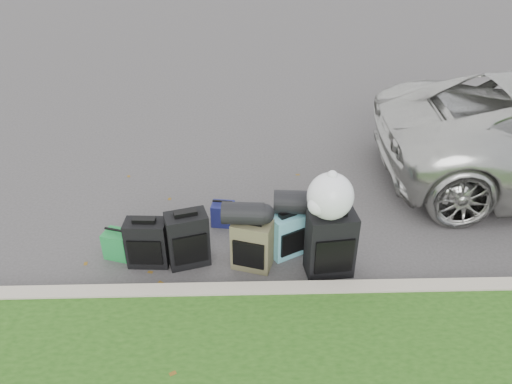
{
  "coord_description": "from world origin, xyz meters",
  "views": [
    {
      "loc": [
        -0.23,
        -4.8,
        3.68
      ],
      "look_at": [
        -0.1,
        0.2,
        0.55
      ],
      "focal_mm": 35.0,
      "sensor_mm": 36.0,
      "label": 1
    }
  ],
  "objects_px": {
    "tote_navy": "(223,214)",
    "suitcase_large_black_right": "(330,244)",
    "suitcase_small_black": "(147,243)",
    "suitcase_teal": "(287,235)",
    "tote_green": "(118,244)",
    "suitcase_large_black_left": "(188,239)",
    "suitcase_olive": "(252,245)"
  },
  "relations": [
    {
      "from": "tote_navy",
      "to": "suitcase_large_black_right",
      "type": "bearing_deg",
      "value": -29.95
    },
    {
      "from": "suitcase_small_black",
      "to": "suitcase_teal",
      "type": "xyz_separation_m",
      "value": [
        1.56,
        0.12,
        -0.02
      ]
    },
    {
      "from": "tote_green",
      "to": "tote_navy",
      "type": "height_order",
      "value": "tote_green"
    },
    {
      "from": "suitcase_large_black_left",
      "to": "tote_green",
      "type": "relative_size",
      "value": 1.99
    },
    {
      "from": "suitcase_teal",
      "to": "suitcase_large_black_right",
      "type": "bearing_deg",
      "value": -64.61
    },
    {
      "from": "suitcase_large_black_left",
      "to": "suitcase_teal",
      "type": "xyz_separation_m",
      "value": [
        1.11,
        0.12,
        -0.06
      ]
    },
    {
      "from": "suitcase_large_black_left",
      "to": "suitcase_olive",
      "type": "distance_m",
      "value": 0.72
    },
    {
      "from": "suitcase_olive",
      "to": "tote_green",
      "type": "distance_m",
      "value": 1.55
    },
    {
      "from": "suitcase_large_black_left",
      "to": "suitcase_teal",
      "type": "distance_m",
      "value": 1.12
    },
    {
      "from": "tote_green",
      "to": "suitcase_large_black_right",
      "type": "bearing_deg",
      "value": 9.25
    },
    {
      "from": "suitcase_small_black",
      "to": "suitcase_large_black_right",
      "type": "distance_m",
      "value": 2.01
    },
    {
      "from": "suitcase_olive",
      "to": "suitcase_teal",
      "type": "bearing_deg",
      "value": 44.19
    },
    {
      "from": "suitcase_small_black",
      "to": "suitcase_olive",
      "type": "relative_size",
      "value": 0.96
    },
    {
      "from": "suitcase_small_black",
      "to": "tote_navy",
      "type": "distance_m",
      "value": 1.1
    },
    {
      "from": "suitcase_large_black_right",
      "to": "suitcase_teal",
      "type": "bearing_deg",
      "value": 137.22
    },
    {
      "from": "suitcase_olive",
      "to": "tote_navy",
      "type": "distance_m",
      "value": 0.9
    },
    {
      "from": "suitcase_large_black_left",
      "to": "suitcase_teal",
      "type": "bearing_deg",
      "value": -9.8
    },
    {
      "from": "suitcase_small_black",
      "to": "suitcase_large_black_left",
      "type": "bearing_deg",
      "value": 3.15
    },
    {
      "from": "suitcase_olive",
      "to": "tote_navy",
      "type": "height_order",
      "value": "suitcase_olive"
    },
    {
      "from": "suitcase_large_black_left",
      "to": "suitcase_large_black_right",
      "type": "relative_size",
      "value": 0.86
    },
    {
      "from": "suitcase_small_black",
      "to": "suitcase_large_black_right",
      "type": "bearing_deg",
      "value": -2.59
    },
    {
      "from": "suitcase_small_black",
      "to": "suitcase_large_black_right",
      "type": "height_order",
      "value": "suitcase_large_black_right"
    },
    {
      "from": "suitcase_large_black_right",
      "to": "tote_navy",
      "type": "height_order",
      "value": "suitcase_large_black_right"
    },
    {
      "from": "suitcase_teal",
      "to": "tote_green",
      "type": "xyz_separation_m",
      "value": [
        -1.93,
        0.01,
        -0.1
      ]
    },
    {
      "from": "suitcase_olive",
      "to": "suitcase_large_black_right",
      "type": "height_order",
      "value": "suitcase_large_black_right"
    },
    {
      "from": "suitcase_large_black_left",
      "to": "suitcase_large_black_right",
      "type": "xyz_separation_m",
      "value": [
        1.55,
        -0.2,
        0.05
      ]
    },
    {
      "from": "suitcase_large_black_right",
      "to": "tote_green",
      "type": "relative_size",
      "value": 2.32
    },
    {
      "from": "suitcase_small_black",
      "to": "suitcase_teal",
      "type": "distance_m",
      "value": 1.56
    },
    {
      "from": "tote_navy",
      "to": "suitcase_olive",
      "type": "bearing_deg",
      "value": -58.49
    },
    {
      "from": "suitcase_olive",
      "to": "suitcase_large_black_right",
      "type": "distance_m",
      "value": 0.85
    },
    {
      "from": "suitcase_large_black_left",
      "to": "tote_green",
      "type": "xyz_separation_m",
      "value": [
        -0.82,
        0.14,
        -0.16
      ]
    },
    {
      "from": "suitcase_large_black_left",
      "to": "suitcase_olive",
      "type": "xyz_separation_m",
      "value": [
        0.71,
        -0.08,
        -0.03
      ]
    }
  ]
}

